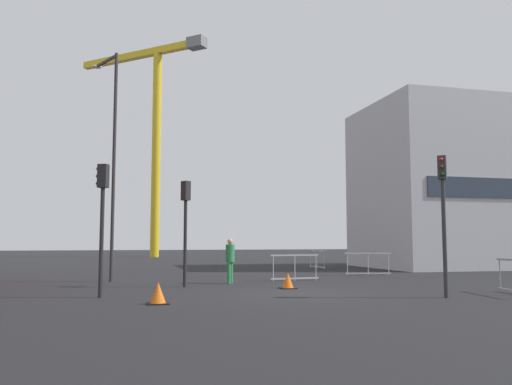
# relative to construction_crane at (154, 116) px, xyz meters

# --- Properties ---
(ground) EXTENTS (160.00, 160.00, 0.00)m
(ground) POSITION_rel_construction_crane_xyz_m (2.49, -38.59, -14.53)
(ground) COLOR black
(office_block) EXTENTS (11.94, 8.40, 10.06)m
(office_block) POSITION_rel_construction_crane_xyz_m (17.79, -25.58, -9.51)
(office_block) COLOR #B7B7BC
(office_block) RESTS_ON ground
(construction_crane) EXTENTS (12.62, 11.40, 22.02)m
(construction_crane) POSITION_rel_construction_crane_xyz_m (0.00, 0.00, 0.00)
(construction_crane) COLOR yellow
(construction_crane) RESTS_ON ground
(streetlamp_tall) EXTENTS (1.15, 1.83, 9.50)m
(streetlamp_tall) POSITION_rel_construction_crane_xyz_m (-3.43, -32.05, -9.04)
(streetlamp_tall) COLOR #2D2D30
(streetlamp_tall) RESTS_ON ground
(traffic_light_island) EXTENTS (0.36, 0.38, 4.15)m
(traffic_light_island) POSITION_rel_construction_crane_xyz_m (6.19, -40.90, -11.76)
(traffic_light_island) COLOR #2D2D30
(traffic_light_island) RESTS_ON ground
(traffic_light_corner) EXTENTS (0.39, 0.33, 3.91)m
(traffic_light_corner) POSITION_rel_construction_crane_xyz_m (-3.51, -38.35, -11.91)
(traffic_light_corner) COLOR #232326
(traffic_light_corner) RESTS_ON ground
(traffic_light_verge) EXTENTS (0.36, 0.38, 3.80)m
(traffic_light_verge) POSITION_rel_construction_crane_xyz_m (-0.74, -35.51, -11.97)
(traffic_light_verge) COLOR #232326
(traffic_light_verge) RESTS_ON ground
(pedestrian_walking) EXTENTS (0.34, 0.34, 1.73)m
(pedestrian_walking) POSITION_rel_construction_crane_xyz_m (1.15, -34.33, -13.53)
(pedestrian_walking) COLOR #2D844C
(pedestrian_walking) RESTS_ON ground
(safety_barrier_mid_span) EXTENTS (2.25, 0.33, 1.08)m
(safety_barrier_mid_span) POSITION_rel_construction_crane_xyz_m (8.47, -31.31, -13.97)
(safety_barrier_mid_span) COLOR #B2B5BA
(safety_barrier_mid_span) RESTS_ON ground
(safety_barrier_left_run) EXTENTS (0.26, 1.98, 1.08)m
(safety_barrier_left_run) POSITION_rel_construction_crane_xyz_m (8.31, -24.98, -13.97)
(safety_barrier_left_run) COLOR #B2B5BA
(safety_barrier_left_run) RESTS_ON ground
(safety_barrier_right_run) EXTENTS (2.12, 0.26, 1.08)m
(safety_barrier_right_run) POSITION_rel_construction_crane_xyz_m (4.00, -33.70, -13.97)
(safety_barrier_right_run) COLOR #B2B5BA
(safety_barrier_right_run) RESTS_ON ground
(traffic_cone_orange) EXTENTS (0.54, 0.54, 0.54)m
(traffic_cone_orange) POSITION_rel_construction_crane_xyz_m (2.66, -36.95, -14.29)
(traffic_cone_orange) COLOR black
(traffic_cone_orange) RESTS_ON ground
(traffic_cone_by_barrier) EXTENTS (0.56, 0.56, 0.57)m
(traffic_cone_by_barrier) POSITION_rel_construction_crane_xyz_m (-1.98, -40.35, -14.27)
(traffic_cone_by_barrier) COLOR black
(traffic_cone_by_barrier) RESTS_ON ground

